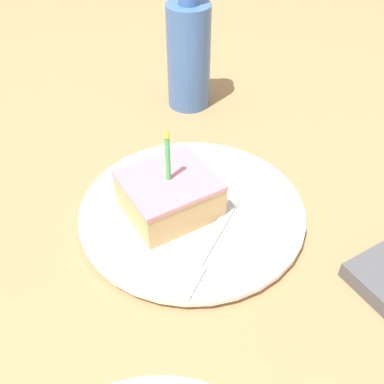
% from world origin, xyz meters
% --- Properties ---
extents(ground_plane, '(2.40, 2.40, 0.04)m').
position_xyz_m(ground_plane, '(0.00, 0.00, -0.02)').
color(ground_plane, '#9E754C').
rests_on(ground_plane, ground).
extents(plate, '(0.29, 0.29, 0.02)m').
position_xyz_m(plate, '(-0.01, 0.02, 0.01)').
color(plate, white).
rests_on(plate, ground_plane).
extents(cake_slice, '(0.10, 0.11, 0.12)m').
position_xyz_m(cake_slice, '(-0.02, -0.01, 0.04)').
color(cake_slice, tan).
rests_on(cake_slice, plate).
extents(fork, '(0.11, 0.15, 0.00)m').
position_xyz_m(fork, '(0.06, -0.01, 0.02)').
color(fork, '#B2B2B7').
rests_on(fork, plate).
extents(bottle, '(0.07, 0.07, 0.23)m').
position_xyz_m(bottle, '(-0.26, 0.16, 0.09)').
color(bottle, '#3F66A5').
rests_on(bottle, ground_plane).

